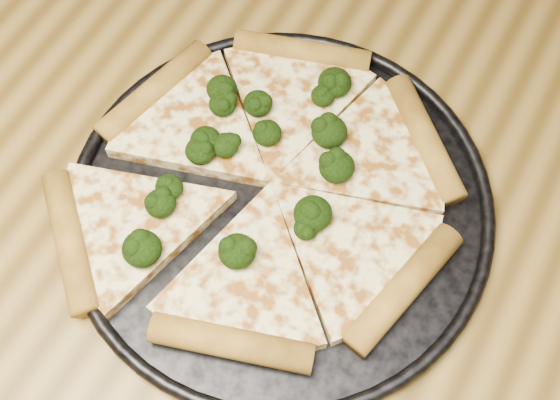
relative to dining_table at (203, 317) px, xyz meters
The scene contains 4 objects.
dining_table is the anchor object (origin of this frame).
pizza_pan 0.14m from the dining_table, 72.66° to the left, with size 0.38×0.38×0.02m.
pizza 0.15m from the dining_table, 83.54° to the left, with size 0.35×0.36×0.03m.
broccoli_florets 0.17m from the dining_table, 91.06° to the left, with size 0.16×0.26×0.02m.
Camera 1 is at (0.17, -0.16, 1.34)m, focal length 47.98 mm.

